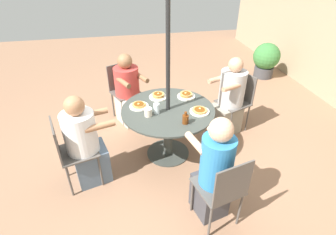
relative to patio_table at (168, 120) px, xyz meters
name	(u,v)px	position (x,y,z in m)	size (l,w,h in m)	color
ground_plane	(168,153)	(0.00, 0.00, -0.55)	(12.00, 12.00, 0.00)	#8C664C
patio_table	(168,120)	(0.00, 0.00, 0.00)	(1.16, 1.16, 0.71)	#383D38
umbrella_pole	(168,86)	(0.00, 0.00, 0.48)	(0.05, 0.05, 2.06)	black
patio_chair_north	(238,98)	(-0.42, 1.14, -0.04)	(0.52, 0.52, 0.88)	#514C47
diner_north	(229,100)	(-0.37, 0.98, -0.02)	(0.49, 0.55, 1.17)	gray
patio_chair_east	(123,88)	(-1.10, -0.51, -0.04)	(0.54, 0.54, 0.88)	#514C47
diner_east	(129,93)	(-0.94, -0.44, -0.05)	(0.61, 0.54, 1.11)	beige
patio_chair_south	(70,149)	(0.33, -1.17, -0.04)	(0.50, 0.50, 0.88)	#514C47
diner_south	(86,145)	(0.28, -1.01, -0.03)	(0.47, 0.57, 1.14)	slate
patio_chair_west	(223,188)	(1.18, 0.29, -0.04)	(0.49, 0.49, 0.88)	#514C47
diner_west	(214,173)	(1.02, 0.25, 0.01)	(0.53, 0.41, 1.20)	#3D3D42
pancake_plate_a	(200,111)	(0.15, 0.36, 0.18)	(0.24, 0.24, 0.05)	silver
pancake_plate_b	(158,96)	(-0.32, -0.07, 0.19)	(0.24, 0.24, 0.07)	silver
pancake_plate_c	(139,105)	(-0.12, -0.35, 0.18)	(0.24, 0.24, 0.05)	silver
pancake_plate_d	(186,95)	(-0.26, 0.30, 0.18)	(0.24, 0.24, 0.07)	silver
syrup_bottle	(186,119)	(0.35, 0.13, 0.22)	(0.09, 0.07, 0.15)	#602D0F
coffee_cup	(148,112)	(0.11, -0.26, 0.21)	(0.09, 0.09, 0.10)	beige
drinking_glass_a	(157,109)	(0.07, -0.15, 0.23)	(0.07, 0.07, 0.13)	silver
potted_shrub	(266,59)	(-2.14, 2.55, -0.15)	(0.56, 0.56, 0.74)	#3D3D3F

